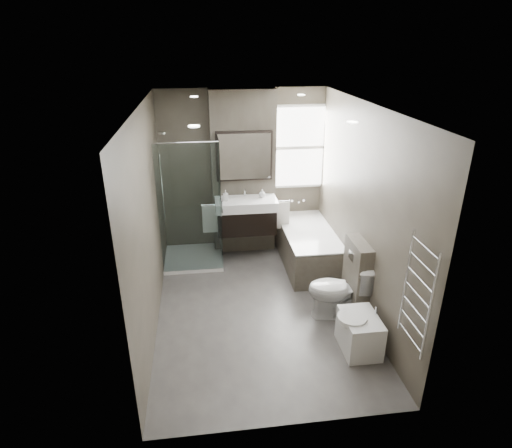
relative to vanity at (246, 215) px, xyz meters
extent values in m
cube|color=#514D4A|center=(0.00, -1.43, -0.77)|extent=(2.65, 3.85, 0.05)
cube|color=silver|center=(0.00, -1.43, 1.88)|extent=(2.65, 3.85, 0.05)
cube|color=#534C40|center=(0.00, 0.50, 0.56)|extent=(2.65, 0.05, 2.60)
cube|color=#534C40|center=(0.00, -3.35, 0.56)|extent=(2.65, 0.05, 2.60)
cube|color=#534C40|center=(-1.32, -1.43, 0.56)|extent=(0.05, 3.85, 2.60)
cube|color=#534C40|center=(1.32, -1.43, 0.56)|extent=(0.05, 3.85, 2.60)
cube|color=#4E483E|center=(0.00, 0.35, 0.56)|extent=(1.00, 0.25, 2.60)
cube|color=black|center=(0.00, 0.00, -0.08)|extent=(0.90, 0.45, 0.38)
cube|color=white|center=(0.00, 0.00, 0.18)|extent=(0.95, 0.47, 0.15)
cylinder|color=silver|center=(0.00, 0.17, 0.32)|extent=(0.03, 0.03, 0.12)
cylinder|color=silver|center=(0.00, 0.11, 0.37)|extent=(0.02, 0.12, 0.02)
cube|color=black|center=(0.00, 0.19, 0.89)|extent=(0.86, 0.06, 0.76)
cube|color=white|center=(0.00, 0.15, 0.89)|extent=(0.80, 0.02, 0.70)
cube|color=silver|center=(-0.56, -0.02, -0.02)|extent=(0.24, 0.06, 0.44)
cube|color=silver|center=(0.56, -0.02, -0.02)|extent=(0.24, 0.06, 0.44)
cube|color=white|center=(-0.85, 0.02, -0.71)|extent=(0.90, 0.90, 0.06)
cube|color=white|center=(-0.85, -0.42, 0.29)|extent=(0.88, 0.01, 1.94)
cube|color=white|center=(-0.41, 0.02, 0.29)|extent=(0.01, 0.88, 1.94)
cylinder|color=silver|center=(-1.25, 0.02, 0.51)|extent=(0.02, 0.02, 1.00)
cube|color=#4E483E|center=(0.93, -0.33, -0.47)|extent=(0.75, 1.60, 0.55)
cube|color=white|center=(0.93, -0.33, -0.19)|extent=(0.75, 1.60, 0.03)
cube|color=white|center=(0.93, -0.33, -0.25)|extent=(0.61, 1.42, 0.12)
cube|color=white|center=(0.90, 0.45, 0.93)|extent=(0.98, 0.04, 1.33)
cube|color=white|center=(0.90, 0.43, 0.93)|extent=(0.90, 0.01, 1.25)
cube|color=white|center=(0.90, 0.42, 0.93)|extent=(0.90, 0.01, 0.05)
imported|color=white|center=(0.97, -1.73, -0.36)|extent=(0.81, 0.55, 0.76)
cube|color=#4E483E|center=(1.21, -1.68, -0.24)|extent=(0.18, 0.55, 1.00)
cube|color=silver|center=(1.11, -1.68, 0.08)|extent=(0.01, 0.16, 0.11)
cube|color=white|center=(1.02, -2.39, -0.52)|extent=(0.39, 0.54, 0.43)
cylinder|color=white|center=(0.91, -2.39, -0.31)|extent=(0.33, 0.33, 0.05)
cylinder|color=silver|center=(1.18, -2.39, -0.23)|extent=(0.02, 0.02, 0.10)
cylinder|color=silver|center=(1.25, -3.26, 0.38)|extent=(0.03, 0.03, 1.10)
cylinder|color=silver|center=(1.25, -2.80, 0.38)|extent=(0.03, 0.03, 1.10)
cube|color=silver|center=(1.25, -3.03, 0.38)|extent=(0.02, 0.46, 1.00)
imported|color=white|center=(-0.31, -0.02, 0.34)|extent=(0.08, 0.08, 0.17)
imported|color=white|center=(0.26, 0.06, 0.33)|extent=(0.11, 0.11, 0.14)
camera|label=1|loc=(-0.66, -6.13, 2.54)|focal=30.00mm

